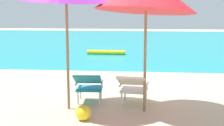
{
  "coord_description": "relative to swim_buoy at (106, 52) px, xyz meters",
  "views": [
    {
      "loc": [
        0.7,
        -6.67,
        1.91
      ],
      "look_at": [
        0.0,
        0.26,
        0.75
      ],
      "focal_mm": 52.76,
      "sensor_mm": 36.0,
      "label": 1
    }
  ],
  "objects": [
    {
      "name": "lounge_chair_right",
      "position": [
        1.39,
        -7.23,
        0.31
      ],
      "size": [
        0.62,
        0.92,
        0.68
      ],
      "color": "silver",
      "rests_on": "ground_plane"
    },
    {
      "name": "lounge_chair_left",
      "position": [
        0.5,
        -7.18,
        0.31
      ],
      "size": [
        0.6,
        0.91,
        0.68
      ],
      "color": "teal",
      "rests_on": "ground_plane"
    },
    {
      "name": "beach_ball",
      "position": [
        0.57,
        -8.17,
        0.04
      ],
      "size": [
        0.27,
        0.27,
        0.27
      ],
      "primitive_type": "sphere",
      "color": "yellow",
      "rests_on": "ground_plane"
    },
    {
      "name": "ground_plane",
      "position": [
        0.91,
        -2.86,
        -0.1
      ],
      "size": [
        40.0,
        40.0,
        0.0
      ],
      "primitive_type": "plane",
      "color": "#CCB78E"
    },
    {
      "name": "ocean_band",
      "position": [
        0.91,
        5.32,
        -0.09
      ],
      "size": [
        40.0,
        18.0,
        0.01
      ],
      "primitive_type": "cube",
      "color": "teal",
      "rests_on": "ground_plane"
    },
    {
      "name": "swim_buoy",
      "position": [
        0.0,
        0.0,
        0.0
      ],
      "size": [
        1.6,
        0.18,
        0.18
      ],
      "primitive_type": "cylinder",
      "rotation": [
        0.0,
        1.57,
        0.0
      ],
      "color": "yellow",
      "rests_on": "ocean_band"
    }
  ]
}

